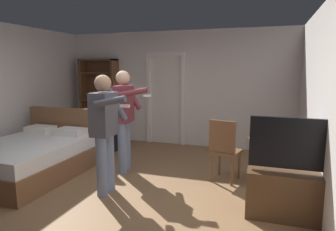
% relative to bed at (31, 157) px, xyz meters
% --- Properties ---
extents(ground_plane, '(6.63, 6.63, 0.00)m').
position_rel_bed_xyz_m(ground_plane, '(1.67, -0.28, -0.30)').
color(ground_plane, olive).
extents(wall_back, '(5.56, 0.12, 2.61)m').
position_rel_bed_xyz_m(wall_back, '(1.67, 2.80, 1.00)').
color(wall_back, silver).
rests_on(wall_back, ground_plane).
extents(wall_right, '(0.12, 6.26, 2.61)m').
position_rel_bed_xyz_m(wall_right, '(4.39, -0.28, 1.00)').
color(wall_right, silver).
rests_on(wall_right, ground_plane).
extents(doorway_frame, '(0.93, 0.08, 2.13)m').
position_rel_bed_xyz_m(doorway_frame, '(1.45, 2.72, 0.92)').
color(doorway_frame, white).
rests_on(doorway_frame, ground_plane).
extents(bed, '(1.53, 2.02, 1.02)m').
position_rel_bed_xyz_m(bed, '(0.00, 0.00, 0.00)').
color(bed, brown).
rests_on(bed, ground_plane).
extents(bookshelf, '(0.93, 0.32, 1.99)m').
position_rel_bed_xyz_m(bookshelf, '(-0.21, 2.57, 0.77)').
color(bookshelf, brown).
rests_on(bookshelf, ground_plane).
extents(tv_flatscreen, '(1.04, 0.40, 1.22)m').
position_rel_bed_xyz_m(tv_flatscreen, '(4.03, -0.23, 0.06)').
color(tv_flatscreen, '#4C331E').
rests_on(tv_flatscreen, ground_plane).
extents(side_table, '(0.63, 0.63, 0.70)m').
position_rel_bed_xyz_m(side_table, '(3.75, 0.90, 0.17)').
color(side_table, '#4C331E').
rests_on(side_table, ground_plane).
extents(laptop, '(0.32, 0.33, 0.16)m').
position_rel_bed_xyz_m(laptop, '(3.72, 0.85, 0.45)').
color(laptop, black).
rests_on(laptop, side_table).
extents(bottle_on_table, '(0.06, 0.06, 0.26)m').
position_rel_bed_xyz_m(bottle_on_table, '(3.89, 0.82, 0.51)').
color(bottle_on_table, '#3B3427').
rests_on(bottle_on_table, side_table).
extents(wooden_chair, '(0.51, 0.51, 0.99)m').
position_rel_bed_xyz_m(wooden_chair, '(3.10, 0.69, 0.24)').
color(wooden_chair, brown).
rests_on(wooden_chair, ground_plane).
extents(person_blue_shirt, '(0.64, 0.53, 1.68)m').
position_rel_bed_xyz_m(person_blue_shirt, '(1.58, -0.27, 0.66)').
color(person_blue_shirt, slate).
rests_on(person_blue_shirt, ground_plane).
extents(person_striped_shirt, '(0.72, 0.56, 1.73)m').
position_rel_bed_xyz_m(person_striped_shirt, '(1.42, 0.64, 0.69)').
color(person_striped_shirt, slate).
rests_on(person_striped_shirt, ground_plane).
extents(suitcase_dark, '(0.69, 0.52, 0.36)m').
position_rel_bed_xyz_m(suitcase_dark, '(0.37, 1.75, -0.12)').
color(suitcase_dark, black).
rests_on(suitcase_dark, ground_plane).
extents(suitcase_small, '(0.64, 0.36, 0.35)m').
position_rel_bed_xyz_m(suitcase_small, '(0.34, 2.11, -0.13)').
color(suitcase_small, black).
rests_on(suitcase_small, ground_plane).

